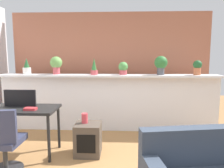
% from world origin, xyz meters
% --- Properties ---
extents(divider_wall, '(4.43, 0.16, 1.12)m').
position_xyz_m(divider_wall, '(0.00, 2.00, 0.56)').
color(divider_wall, silver).
rests_on(divider_wall, ground).
extents(plant_shelf, '(4.43, 0.38, 0.04)m').
position_xyz_m(plant_shelf, '(0.00, 1.96, 1.14)').
color(plant_shelf, silver).
rests_on(plant_shelf, divider_wall).
extents(brick_wall_behind, '(4.43, 0.10, 2.50)m').
position_xyz_m(brick_wall_behind, '(0.00, 2.60, 1.25)').
color(brick_wall_behind, '#AD664C').
rests_on(brick_wall_behind, ground).
extents(potted_plant_0, '(0.16, 0.16, 0.33)m').
position_xyz_m(potted_plant_0, '(-1.69, 1.99, 1.30)').
color(potted_plant_0, silver).
rests_on(potted_plant_0, plant_shelf).
extents(potted_plant_1, '(0.24, 0.24, 0.36)m').
position_xyz_m(potted_plant_1, '(-1.07, 1.99, 1.38)').
color(potted_plant_1, '#B7474C').
rests_on(potted_plant_1, plant_shelf).
extents(potted_plant_2, '(0.14, 0.14, 0.33)m').
position_xyz_m(potted_plant_2, '(-0.29, 1.92, 1.31)').
color(potted_plant_2, '#B7474C').
rests_on(potted_plant_2, plant_shelf).
extents(potted_plant_3, '(0.19, 0.19, 0.26)m').
position_xyz_m(potted_plant_3, '(0.29, 1.95, 1.30)').
color(potted_plant_3, '#B7474C').
rests_on(potted_plant_3, plant_shelf).
extents(potted_plant_4, '(0.26, 0.26, 0.37)m').
position_xyz_m(potted_plant_4, '(1.04, 1.95, 1.38)').
color(potted_plant_4, '#4C4C51').
rests_on(potted_plant_4, plant_shelf).
extents(potted_plant_5, '(0.17, 0.17, 0.29)m').
position_xyz_m(potted_plant_5, '(1.75, 1.95, 1.32)').
color(potted_plant_5, '#C66B42').
rests_on(potted_plant_5, plant_shelf).
extents(desk, '(1.10, 0.60, 0.75)m').
position_xyz_m(desk, '(-1.28, 0.81, 0.67)').
color(desk, black).
rests_on(desk, ground).
extents(tv_monitor, '(0.50, 0.04, 0.27)m').
position_xyz_m(tv_monitor, '(-1.33, 0.89, 0.88)').
color(tv_monitor, black).
rests_on(tv_monitor, desk).
extents(office_chair, '(0.48, 0.48, 0.91)m').
position_xyz_m(office_chair, '(-1.25, 0.17, 0.39)').
color(office_chair, '#262628').
rests_on(office_chair, ground).
extents(side_cube_shelf, '(0.40, 0.41, 0.50)m').
position_xyz_m(side_cube_shelf, '(-0.25, 0.84, 0.25)').
color(side_cube_shelf, '#4C4238').
rests_on(side_cube_shelf, ground).
extents(vase_on_shelf, '(0.10, 0.10, 0.15)m').
position_xyz_m(vase_on_shelf, '(-0.31, 0.88, 0.58)').
color(vase_on_shelf, '#CC3D47').
rests_on(vase_on_shelf, side_cube_shelf).
extents(book_on_desk, '(0.17, 0.11, 0.04)m').
position_xyz_m(book_on_desk, '(-1.08, 0.68, 0.77)').
color(book_on_desk, '#B22D33').
rests_on(book_on_desk, desk).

